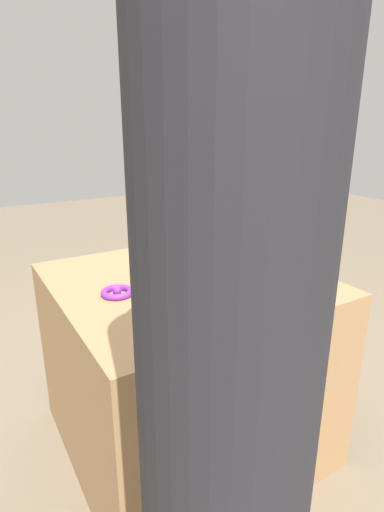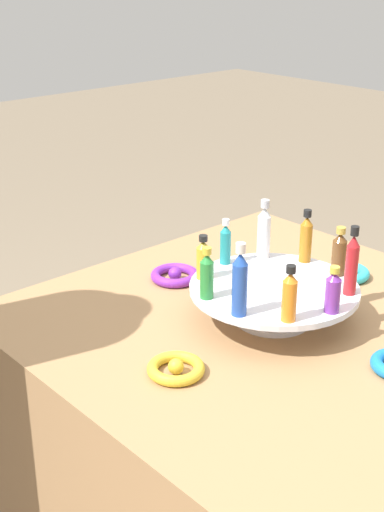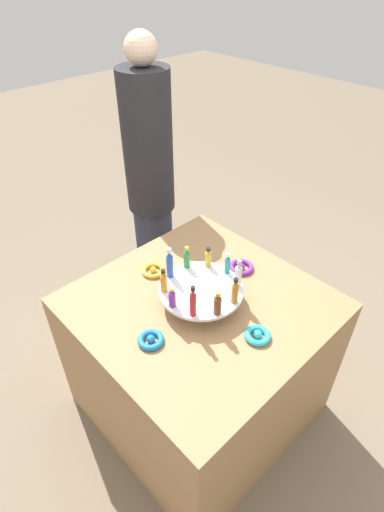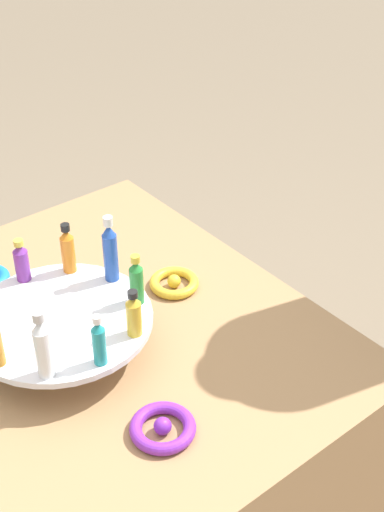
{
  "view_description": "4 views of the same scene",
  "coord_description": "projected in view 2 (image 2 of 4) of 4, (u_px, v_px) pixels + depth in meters",
  "views": [
    {
      "loc": [
        -1.21,
        0.7,
        1.27
      ],
      "look_at": [
        -0.27,
        0.13,
        0.91
      ],
      "focal_mm": 28.0,
      "sensor_mm": 36.0,
      "label": 1
    },
    {
      "loc": [
        -0.97,
        -0.83,
        1.4
      ],
      "look_at": [
        -0.15,
        0.07,
        0.89
      ],
      "focal_mm": 50.0,
      "sensor_mm": 36.0,
      "label": 2
    },
    {
      "loc": [
        0.81,
        -0.82,
        1.88
      ],
      "look_at": [
        -0.11,
        0.05,
        0.88
      ],
      "focal_mm": 28.0,
      "sensor_mm": 36.0,
      "label": 3
    },
    {
      "loc": [
        0.44,
        0.92,
        1.62
      ],
      "look_at": [
        -0.22,
        0.11,
        0.9
      ],
      "focal_mm": 50.0,
      "sensor_mm": 36.0,
      "label": 4
    }
  ],
  "objects": [
    {
      "name": "bottle_orange",
      "position": [
        289.0,
        295.0,
        1.25
      ],
      "size": [
        0.03,
        0.03,
        0.11
      ],
      "color": "orange",
      "rests_on": "display_stand"
    },
    {
      "name": "ribbon_bow_teal",
      "position": [
        347.0,
        273.0,
        1.61
      ],
      "size": [
        0.1,
        0.1,
        0.03
      ],
      "color": "#2DB7CC",
      "rests_on": "party_table"
    },
    {
      "name": "bottle_teal",
      "position": [
        225.0,
        243.0,
        1.49
      ],
      "size": [
        0.02,
        0.02,
        0.1
      ],
      "color": "teal",
      "rests_on": "display_stand"
    },
    {
      "name": "ribbon_bow_purple",
      "position": [
        175.0,
        275.0,
        1.6
      ],
      "size": [
        0.11,
        0.11,
        0.03
      ],
      "color": "purple",
      "rests_on": "party_table"
    },
    {
      "name": "bottle_blue",
      "position": [
        240.0,
        282.0,
        1.27
      ],
      "size": [
        0.03,
        0.03,
        0.14
      ],
      "color": "#234CAD",
      "rests_on": "display_stand"
    },
    {
      "name": "bottle_brown",
      "position": [
        339.0,
        253.0,
        1.43
      ],
      "size": [
        0.03,
        0.03,
        0.1
      ],
      "color": "brown",
      "rests_on": "display_stand"
    },
    {
      "name": "bottle_gold",
      "position": [
        203.0,
        259.0,
        1.42
      ],
      "size": [
        0.03,
        0.03,
        0.09
      ],
      "color": "gold",
      "rests_on": "display_stand"
    },
    {
      "name": "bottle_amber",
      "position": [
        306.0,
        238.0,
        1.49
      ],
      "size": [
        0.03,
        0.03,
        0.12
      ],
      "color": "#AD6B19",
      "rests_on": "display_stand"
    },
    {
      "name": "party_table",
      "position": [
        265.0,
        465.0,
        1.57
      ],
      "size": [
        0.93,
        0.93,
        0.73
      ],
      "color": "#9E754C",
      "rests_on": "ground_plane"
    },
    {
      "name": "ribbon_bow_gold",
      "position": [
        176.0,
        368.0,
        1.24
      ],
      "size": [
        0.1,
        0.1,
        0.03
      ],
      "color": "gold",
      "rests_on": "party_table"
    },
    {
      "name": "bottle_red",
      "position": [
        352.0,
        263.0,
        1.35
      ],
      "size": [
        0.02,
        0.02,
        0.14
      ],
      "color": "#B21E23",
      "rests_on": "display_stand"
    },
    {
      "name": "bottle_purple",
      "position": [
        333.0,
        291.0,
        1.28
      ],
      "size": [
        0.03,
        0.03,
        0.09
      ],
      "color": "#702D93",
      "rests_on": "display_stand"
    },
    {
      "name": "bottle_green",
      "position": [
        207.0,
        275.0,
        1.34
      ],
      "size": [
        0.03,
        0.03,
        0.1
      ],
      "color": "#288438",
      "rests_on": "display_stand"
    },
    {
      "name": "display_stand",
      "position": [
        274.0,
        295.0,
        1.41
      ],
      "size": [
        0.34,
        0.34,
        0.08
      ],
      "color": "silver",
      "rests_on": "party_table"
    },
    {
      "name": "bottle_clear",
      "position": [
        264.0,
        231.0,
        1.51
      ],
      "size": [
        0.03,
        0.03,
        0.13
      ],
      "color": "silver",
      "rests_on": "display_stand"
    }
  ]
}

